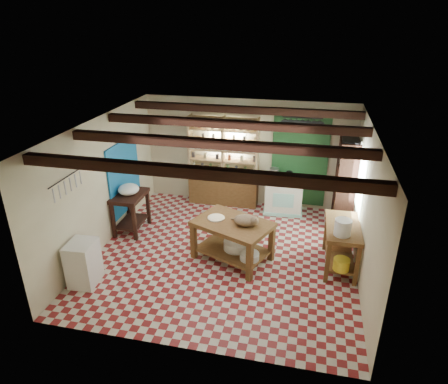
% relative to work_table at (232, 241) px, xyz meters
% --- Properties ---
extents(floor, '(5.00, 5.00, 0.02)m').
position_rel_work_table_xyz_m(floor, '(-0.17, 0.10, -0.41)').
color(floor, maroon).
rests_on(floor, ground).
extents(ceiling, '(5.00, 5.00, 0.02)m').
position_rel_work_table_xyz_m(ceiling, '(-0.17, 0.10, 2.20)').
color(ceiling, '#404044').
rests_on(ceiling, wall_back).
extents(wall_back, '(5.00, 0.04, 2.60)m').
position_rel_work_table_xyz_m(wall_back, '(-0.17, 2.60, 0.90)').
color(wall_back, beige).
rests_on(wall_back, floor).
extents(wall_front, '(5.00, 0.04, 2.60)m').
position_rel_work_table_xyz_m(wall_front, '(-0.17, -2.40, 0.90)').
color(wall_front, beige).
rests_on(wall_front, floor).
extents(wall_left, '(0.04, 5.00, 2.60)m').
position_rel_work_table_xyz_m(wall_left, '(-2.67, 0.10, 0.90)').
color(wall_left, beige).
rests_on(wall_left, floor).
extents(wall_right, '(0.04, 5.00, 2.60)m').
position_rel_work_table_xyz_m(wall_right, '(2.33, 0.10, 0.90)').
color(wall_right, beige).
rests_on(wall_right, floor).
extents(ceiling_beams, '(5.00, 3.80, 0.15)m').
position_rel_work_table_xyz_m(ceiling_beams, '(-0.17, 0.10, 2.08)').
color(ceiling_beams, black).
rests_on(ceiling_beams, ceiling).
extents(blue_wall_patch, '(0.04, 1.40, 1.60)m').
position_rel_work_table_xyz_m(blue_wall_patch, '(-2.64, 1.00, 0.70)').
color(blue_wall_patch, '#1769AD').
rests_on(blue_wall_patch, wall_left).
extents(green_wall_patch, '(1.30, 0.04, 2.30)m').
position_rel_work_table_xyz_m(green_wall_patch, '(1.08, 2.57, 0.85)').
color(green_wall_patch, '#1F4F25').
rests_on(green_wall_patch, wall_back).
extents(window_back, '(0.90, 0.02, 0.80)m').
position_rel_work_table_xyz_m(window_back, '(-0.67, 2.58, 1.30)').
color(window_back, beige).
rests_on(window_back, wall_back).
extents(window_right, '(0.02, 1.30, 1.20)m').
position_rel_work_table_xyz_m(window_right, '(2.31, 1.10, 1.00)').
color(window_right, beige).
rests_on(window_right, wall_right).
extents(utensil_rail, '(0.06, 0.90, 0.28)m').
position_rel_work_table_xyz_m(utensil_rail, '(-2.61, -1.10, 1.38)').
color(utensil_rail, black).
rests_on(utensil_rail, wall_left).
extents(pot_rack, '(0.86, 0.12, 0.36)m').
position_rel_work_table_xyz_m(pot_rack, '(1.08, 2.15, 1.78)').
color(pot_rack, black).
rests_on(pot_rack, ceiling).
extents(shelving_unit, '(1.70, 0.34, 2.20)m').
position_rel_work_table_xyz_m(shelving_unit, '(-0.72, 2.41, 0.70)').
color(shelving_unit, tan).
rests_on(shelving_unit, floor).
extents(tall_rack, '(0.40, 0.86, 2.00)m').
position_rel_work_table_xyz_m(tall_rack, '(2.11, 1.90, 0.60)').
color(tall_rack, black).
rests_on(tall_rack, floor).
extents(work_table, '(1.66, 1.41, 0.80)m').
position_rel_work_table_xyz_m(work_table, '(0.00, 0.00, 0.00)').
color(work_table, brown).
rests_on(work_table, floor).
extents(stove, '(0.90, 0.63, 0.85)m').
position_rel_work_table_xyz_m(stove, '(0.78, 2.25, 0.03)').
color(stove, beige).
rests_on(stove, floor).
extents(prep_table, '(0.60, 0.87, 0.87)m').
position_rel_work_table_xyz_m(prep_table, '(-2.37, 0.61, 0.04)').
color(prep_table, black).
rests_on(prep_table, floor).
extents(white_cabinet, '(0.48, 0.56, 0.81)m').
position_rel_work_table_xyz_m(white_cabinet, '(-2.39, -1.31, 0.00)').
color(white_cabinet, white).
rests_on(white_cabinet, floor).
extents(right_counter, '(0.62, 1.22, 0.87)m').
position_rel_work_table_xyz_m(right_counter, '(2.01, 0.19, 0.04)').
color(right_counter, brown).
rests_on(right_counter, floor).
extents(cat, '(0.50, 0.42, 0.20)m').
position_rel_work_table_xyz_m(cat, '(0.25, -0.05, 0.50)').
color(cat, '#937655').
rests_on(cat, work_table).
extents(steel_tray, '(0.43, 0.43, 0.02)m').
position_rel_work_table_xyz_m(steel_tray, '(-0.34, 0.09, 0.41)').
color(steel_tray, '#B9B9C1').
rests_on(steel_tray, work_table).
extents(basin_large, '(0.63, 0.63, 0.17)m').
position_rel_work_table_xyz_m(basin_large, '(0.07, 0.03, -0.10)').
color(basin_large, white).
rests_on(basin_large, work_table).
extents(basin_small, '(0.47, 0.47, 0.13)m').
position_rel_work_table_xyz_m(basin_small, '(0.38, -0.27, -0.12)').
color(basin_small, white).
rests_on(basin_small, work_table).
extents(kettle_left, '(0.23, 0.23, 0.25)m').
position_rel_work_table_xyz_m(kettle_left, '(0.53, 2.23, 0.58)').
color(kettle_left, '#B9B9C1').
rests_on(kettle_left, stove).
extents(kettle_right, '(0.16, 0.16, 0.19)m').
position_rel_work_table_xyz_m(kettle_right, '(0.88, 2.25, 0.55)').
color(kettle_right, black).
rests_on(kettle_right, stove).
extents(enamel_bowl, '(0.45, 0.45, 0.22)m').
position_rel_work_table_xyz_m(enamel_bowl, '(-2.37, 0.61, 0.59)').
color(enamel_bowl, white).
rests_on(enamel_bowl, prep_table).
extents(white_bucket, '(0.29, 0.29, 0.29)m').
position_rel_work_table_xyz_m(white_bucket, '(1.96, -0.16, 0.62)').
color(white_bucket, white).
rests_on(white_bucket, right_counter).
extents(wicker_basket, '(0.45, 0.36, 0.31)m').
position_rel_work_table_xyz_m(wicker_basket, '(2.01, 0.49, -0.01)').
color(wicker_basket, '#A16941').
rests_on(wicker_basket, right_counter).
extents(yellow_tub, '(0.29, 0.29, 0.21)m').
position_rel_work_table_xyz_m(yellow_tub, '(2.02, -0.26, -0.06)').
color(yellow_tub, yellow).
rests_on(yellow_tub, right_counter).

